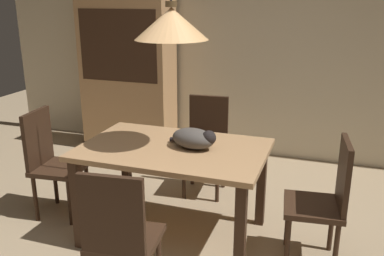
{
  "coord_description": "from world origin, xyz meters",
  "views": [
    {
      "loc": [
        0.97,
        -2.19,
        1.85
      ],
      "look_at": [
        -0.05,
        0.78,
        0.85
      ],
      "focal_mm": 39.28,
      "sensor_mm": 36.0,
      "label": 1
    }
  ],
  "objects_px": {
    "chair_far_back": "(206,140)",
    "chair_left_side": "(51,159)",
    "dining_table": "(173,159)",
    "chair_near_front": "(120,234)",
    "cat_sleeping": "(195,138)",
    "chair_right_side": "(326,197)",
    "pendant_lamp": "(171,23)",
    "hutch_bookcase": "(128,78)"
  },
  "relations": [
    {
      "from": "chair_near_front",
      "to": "hutch_bookcase",
      "type": "distance_m",
      "value": 2.94
    },
    {
      "from": "chair_right_side",
      "to": "cat_sleeping",
      "type": "height_order",
      "value": "chair_right_side"
    },
    {
      "from": "chair_right_side",
      "to": "pendant_lamp",
      "type": "relative_size",
      "value": 0.72
    },
    {
      "from": "chair_right_side",
      "to": "chair_left_side",
      "type": "height_order",
      "value": "same"
    },
    {
      "from": "chair_far_back",
      "to": "chair_near_front",
      "type": "height_order",
      "value": "same"
    },
    {
      "from": "dining_table",
      "to": "hutch_bookcase",
      "type": "distance_m",
      "value": 2.17
    },
    {
      "from": "chair_far_back",
      "to": "cat_sleeping",
      "type": "bearing_deg",
      "value": -78.9
    },
    {
      "from": "cat_sleeping",
      "to": "dining_table",
      "type": "bearing_deg",
      "value": -168.34
    },
    {
      "from": "chair_far_back",
      "to": "chair_right_side",
      "type": "height_order",
      "value": "same"
    },
    {
      "from": "chair_far_back",
      "to": "pendant_lamp",
      "type": "distance_m",
      "value": 1.45
    },
    {
      "from": "dining_table",
      "to": "chair_near_front",
      "type": "distance_m",
      "value": 0.89
    },
    {
      "from": "pendant_lamp",
      "to": "chair_right_side",
      "type": "bearing_deg",
      "value": 0.46
    },
    {
      "from": "chair_far_back",
      "to": "chair_left_side",
      "type": "bearing_deg",
      "value": -141.69
    },
    {
      "from": "hutch_bookcase",
      "to": "pendant_lamp",
      "type": "bearing_deg",
      "value": -53.87
    },
    {
      "from": "pendant_lamp",
      "to": "hutch_bookcase",
      "type": "distance_m",
      "value": 2.29
    },
    {
      "from": "chair_left_side",
      "to": "chair_near_front",
      "type": "height_order",
      "value": "same"
    },
    {
      "from": "chair_far_back",
      "to": "chair_right_side",
      "type": "distance_m",
      "value": 1.43
    },
    {
      "from": "dining_table",
      "to": "chair_left_side",
      "type": "height_order",
      "value": "chair_left_side"
    },
    {
      "from": "pendant_lamp",
      "to": "hutch_bookcase",
      "type": "height_order",
      "value": "pendant_lamp"
    },
    {
      "from": "dining_table",
      "to": "chair_left_side",
      "type": "relative_size",
      "value": 1.51
    },
    {
      "from": "dining_table",
      "to": "chair_right_side",
      "type": "distance_m",
      "value": 1.14
    },
    {
      "from": "hutch_bookcase",
      "to": "chair_near_front",
      "type": "bearing_deg",
      "value": -63.96
    },
    {
      "from": "dining_table",
      "to": "chair_near_front",
      "type": "height_order",
      "value": "chair_near_front"
    },
    {
      "from": "chair_far_back",
      "to": "dining_table",
      "type": "bearing_deg",
      "value": -89.58
    },
    {
      "from": "chair_right_side",
      "to": "pendant_lamp",
      "type": "distance_m",
      "value": 1.61
    },
    {
      "from": "dining_table",
      "to": "chair_near_front",
      "type": "relative_size",
      "value": 1.51
    },
    {
      "from": "dining_table",
      "to": "cat_sleeping",
      "type": "bearing_deg",
      "value": 11.66
    },
    {
      "from": "chair_right_side",
      "to": "chair_left_side",
      "type": "xyz_separation_m",
      "value": [
        -2.26,
        -0.02,
        0.0
      ]
    },
    {
      "from": "dining_table",
      "to": "cat_sleeping",
      "type": "relative_size",
      "value": 3.52
    },
    {
      "from": "pendant_lamp",
      "to": "chair_left_side",
      "type": "bearing_deg",
      "value": -179.59
    },
    {
      "from": "chair_far_back",
      "to": "chair_near_front",
      "type": "bearing_deg",
      "value": -89.5
    },
    {
      "from": "chair_near_front",
      "to": "pendant_lamp",
      "type": "height_order",
      "value": "pendant_lamp"
    },
    {
      "from": "dining_table",
      "to": "pendant_lamp",
      "type": "bearing_deg",
      "value": 104.04
    },
    {
      "from": "chair_right_side",
      "to": "chair_near_front",
      "type": "distance_m",
      "value": 1.43
    },
    {
      "from": "chair_left_side",
      "to": "cat_sleeping",
      "type": "height_order",
      "value": "chair_left_side"
    },
    {
      "from": "chair_right_side",
      "to": "hutch_bookcase",
      "type": "bearing_deg",
      "value": 144.18
    },
    {
      "from": "cat_sleeping",
      "to": "pendant_lamp",
      "type": "relative_size",
      "value": 0.31
    },
    {
      "from": "chair_far_back",
      "to": "chair_near_front",
      "type": "relative_size",
      "value": 1.0
    },
    {
      "from": "chair_far_back",
      "to": "chair_left_side",
      "type": "xyz_separation_m",
      "value": [
        -1.12,
        -0.89,
        0.0
      ]
    },
    {
      "from": "chair_left_side",
      "to": "chair_near_front",
      "type": "relative_size",
      "value": 1.0
    },
    {
      "from": "chair_right_side",
      "to": "cat_sleeping",
      "type": "bearing_deg",
      "value": 178.59
    },
    {
      "from": "dining_table",
      "to": "chair_far_back",
      "type": "distance_m",
      "value": 0.89
    }
  ]
}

